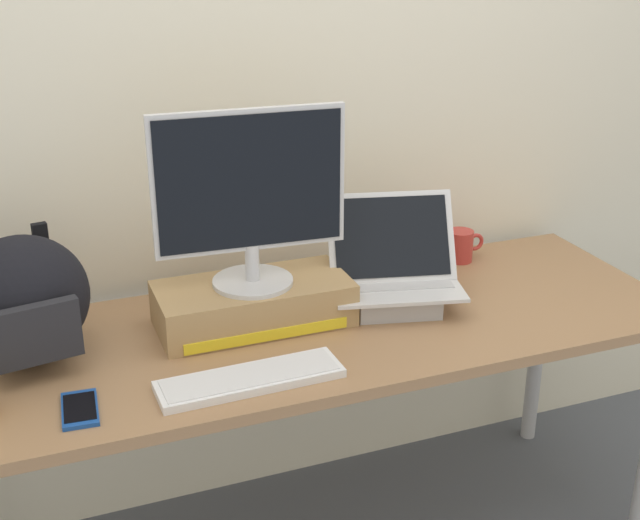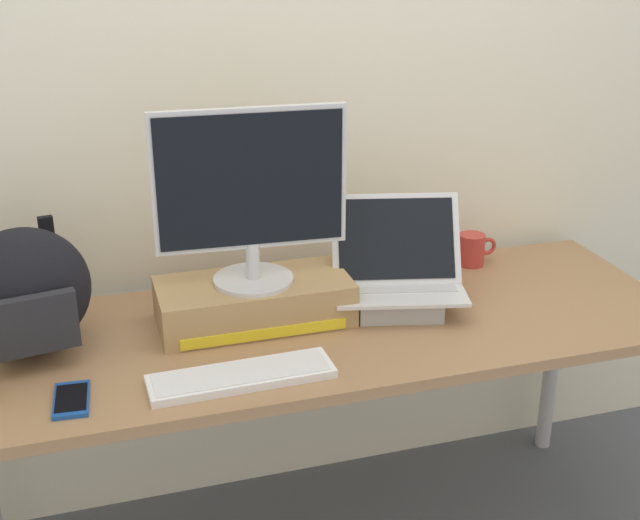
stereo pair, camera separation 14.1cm
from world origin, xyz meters
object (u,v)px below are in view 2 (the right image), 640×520
cell_phone (71,399)px  external_keyboard (241,376)px  messenger_backpack (24,291)px  coffee_mug (472,249)px  open_laptop (397,286)px  desktop_monitor (251,194)px  toner_box_yellow (254,302)px

cell_phone → external_keyboard: bearing=1.1°
external_keyboard → messenger_backpack: 0.57m
external_keyboard → coffee_mug: 0.94m
open_laptop → external_keyboard: bearing=-138.1°
desktop_monitor → open_laptop: 0.48m
toner_box_yellow → coffee_mug: 0.74m
open_laptop → external_keyboard: open_laptop is taller
open_laptop → toner_box_yellow: bearing=-170.5°
cell_phone → toner_box_yellow: bearing=33.6°
external_keyboard → messenger_backpack: messenger_backpack is taller
desktop_monitor → cell_phone: size_ratio=3.24×
desktop_monitor → external_keyboard: 0.45m
desktop_monitor → open_laptop: desktop_monitor is taller
open_laptop → coffee_mug: open_laptop is taller
external_keyboard → coffee_mug: size_ratio=3.54×
open_laptop → cell_phone: (-0.86, -0.24, -0.06)m
cell_phone → open_laptop: bearing=19.6°
external_keyboard → desktop_monitor: bearing=70.0°
toner_box_yellow → cell_phone: (-0.47, -0.27, -0.05)m
messenger_backpack → coffee_mug: bearing=-2.2°
desktop_monitor → cell_phone: 0.64m
messenger_backpack → cell_phone: 0.33m
desktop_monitor → coffee_mug: (0.72, 0.19, -0.30)m
toner_box_yellow → coffee_mug: bearing=14.4°
external_keyboard → cell_phone: (-0.38, 0.02, -0.01)m
messenger_backpack → open_laptop: bearing=-12.4°
messenger_backpack → toner_box_yellow: bearing=-11.2°
desktop_monitor → coffee_mug: size_ratio=3.97×
desktop_monitor → messenger_backpack: size_ratio=1.37×
open_laptop → cell_phone: 0.89m
messenger_backpack → cell_phone: (0.08, -0.28, -0.15)m
messenger_backpack → coffee_mug: 1.29m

